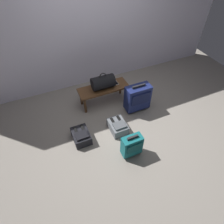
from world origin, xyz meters
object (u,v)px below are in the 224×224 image
(cell_phone, at_px, (116,83))
(suitcase_small_teal, at_px, (132,145))
(duffel_bag_black, at_px, (103,82))
(backpack_grey, at_px, (118,126))
(bench, at_px, (103,90))
(backpack_dark, at_px, (81,136))
(suitcase_upright_navy, at_px, (138,97))

(cell_phone, relative_size, suitcase_small_teal, 0.31)
(duffel_bag_black, distance_m, backpack_grey, 0.91)
(bench, height_order, cell_phone, cell_phone)
(duffel_bag_black, height_order, suitcase_small_teal, duffel_bag_black)
(duffel_bag_black, height_order, backpack_dark, duffel_bag_black)
(bench, height_order, suitcase_small_teal, suitcase_small_teal)
(backpack_dark, bearing_deg, cell_phone, 37.92)
(cell_phone, relative_size, backpack_dark, 0.38)
(suitcase_upright_navy, distance_m, backpack_dark, 1.30)
(suitcase_upright_navy, xyz_separation_m, backpack_grey, (-0.57, -0.35, -0.21))
(duffel_bag_black, bearing_deg, suitcase_small_teal, -92.80)
(duffel_bag_black, distance_m, suitcase_upright_navy, 0.73)
(bench, xyz_separation_m, suitcase_small_teal, (-0.07, -1.36, -0.09))
(backpack_grey, bearing_deg, suitcase_small_teal, -91.95)
(suitcase_upright_navy, bearing_deg, duffel_bag_black, 139.22)
(duffel_bag_black, relative_size, suitcase_upright_navy, 0.74)
(backpack_grey, relative_size, backpack_dark, 1.00)
(suitcase_small_teal, xyz_separation_m, backpack_dark, (-0.65, 0.61, -0.15))
(cell_phone, bearing_deg, backpack_dark, -142.08)
(bench, distance_m, suitcase_upright_navy, 0.69)
(duffel_bag_black, relative_size, backpack_grey, 1.16)
(suitcase_upright_navy, bearing_deg, backpack_dark, -166.90)
(cell_phone, distance_m, suitcase_upright_navy, 0.56)
(bench, xyz_separation_m, duffel_bag_black, (-0.00, 0.00, 0.19))
(bench, distance_m, backpack_grey, 0.83)
(suitcase_small_teal, distance_m, backpack_dark, 0.90)
(cell_phone, bearing_deg, suitcase_small_teal, -104.36)
(duffel_bag_black, distance_m, cell_phone, 0.32)
(bench, xyz_separation_m, backpack_dark, (-0.72, -0.74, -0.23))
(suitcase_upright_navy, height_order, backpack_dark, suitcase_upright_navy)
(bench, bearing_deg, suitcase_upright_navy, -40.96)
(suitcase_upright_navy, distance_m, suitcase_small_teal, 1.08)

